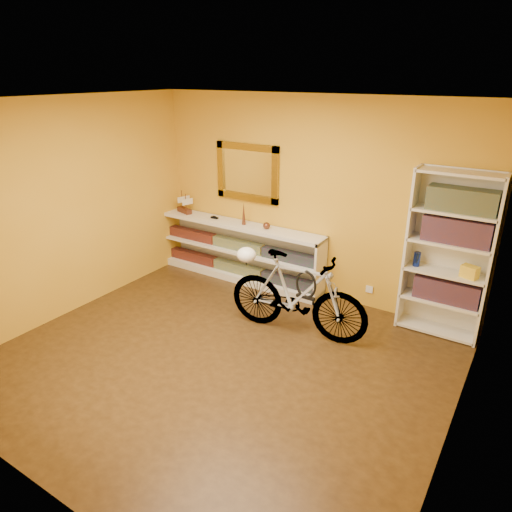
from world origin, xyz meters
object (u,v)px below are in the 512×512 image
Objects in this scene: bookcase at (448,256)px; helmet at (246,255)px; bicycle at (297,295)px; console_unit at (239,252)px.

bookcase reaches higher than helmet.
bicycle is 7.26× the size of helmet.
console_unit is at bearing 128.62° from helmet.
bookcase is at bearing 26.46° from helmet.
bicycle reaches higher than console_unit.
bicycle is at bearing -145.98° from bookcase.
bicycle is at bearing -32.39° from console_unit.
bookcase is 1.71m from bicycle.
console_unit is at bearing 50.91° from bicycle.
bicycle is 0.74m from helmet.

